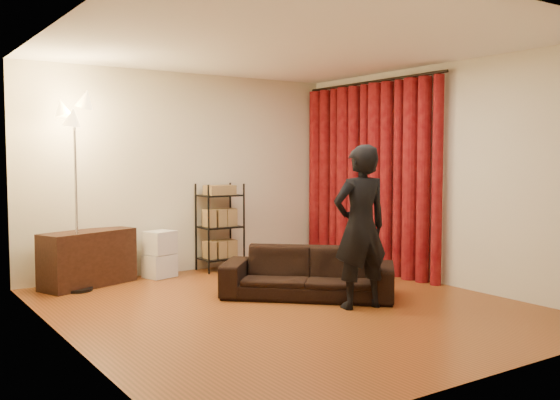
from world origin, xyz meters
TOP-DOWN VIEW (x-y plane):
  - floor at (0.00, 0.00)m, footprint 5.00×5.00m
  - ceiling at (0.00, 0.00)m, footprint 5.00×5.00m
  - wall_back at (0.00, 2.50)m, footprint 5.00×0.00m
  - wall_front at (0.00, -2.50)m, footprint 5.00×0.00m
  - wall_left at (-2.25, 0.00)m, footprint 0.00×5.00m
  - wall_right at (2.25, 0.00)m, footprint 0.00×5.00m
  - curtain_rod at (2.15, 1.12)m, footprint 0.04×2.65m
  - curtain at (2.13, 1.12)m, footprint 0.22×2.65m
  - sofa at (0.45, 0.25)m, footprint 1.88×1.82m
  - person at (0.60, -0.44)m, footprint 0.68×0.50m
  - media_cabinet at (-1.41, 2.23)m, footprint 1.23×0.80m
  - storage_boxes at (-0.48, 2.25)m, footprint 0.44×0.40m
  - wire_shelf at (0.42, 2.28)m, footprint 0.62×0.50m
  - floor_lamp at (-1.60, 2.00)m, footprint 0.42×0.42m

SIDE VIEW (x-z plane):
  - floor at x=0.00m, z-range 0.00..0.00m
  - sofa at x=0.45m, z-range 0.00..0.55m
  - storage_boxes at x=-0.48m, z-range 0.00..0.61m
  - media_cabinet at x=-1.41m, z-range 0.00..0.67m
  - wire_shelf at x=0.42m, z-range 0.00..1.20m
  - person at x=0.60m, z-range 0.00..1.69m
  - floor_lamp at x=-1.60m, z-range 0.00..2.24m
  - curtain at x=2.13m, z-range 0.00..2.55m
  - wall_back at x=0.00m, z-range -1.15..3.85m
  - wall_front at x=0.00m, z-range -1.15..3.85m
  - wall_left at x=-2.25m, z-range -1.15..3.85m
  - wall_right at x=2.25m, z-range -1.15..3.85m
  - curtain_rod at x=2.15m, z-range 2.56..2.60m
  - ceiling at x=0.00m, z-range 2.70..2.70m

